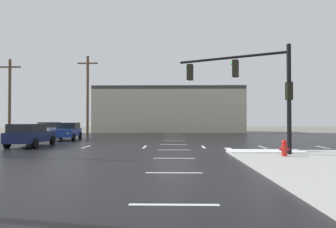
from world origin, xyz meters
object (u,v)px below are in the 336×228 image
(fire_hydrant, at_px, (284,148))
(sedan_silver, at_px, (48,129))
(sedan_blue, at_px, (67,131))
(sedan_navy, at_px, (30,135))
(utility_pole_distant, at_px, (88,94))
(utility_pole_far, at_px, (10,97))
(traffic_signal_mast, at_px, (253,81))

(fire_hydrant, relative_size, sedan_silver, 0.17)
(sedan_blue, distance_m, sedan_navy, 7.02)
(sedan_silver, xyz_separation_m, utility_pole_distant, (3.70, 1.61, 3.80))
(sedan_silver, bearing_deg, utility_pole_far, -78.84)
(sedan_silver, distance_m, sedan_blue, 5.11)
(fire_hydrant, height_order, sedan_silver, sedan_silver)
(sedan_blue, bearing_deg, utility_pole_distant, 170.11)
(traffic_signal_mast, bearing_deg, utility_pole_far, -6.40)
(sedan_blue, distance_m, utility_pole_distant, 6.64)
(sedan_navy, height_order, utility_pole_distant, utility_pole_distant)
(traffic_signal_mast, height_order, utility_pole_far, utility_pole_far)
(utility_pole_far, relative_size, utility_pole_distant, 0.91)
(sedan_silver, height_order, sedan_navy, same)
(traffic_signal_mast, xyz_separation_m, utility_pole_far, (-21.02, 14.31, 0.28))
(traffic_signal_mast, distance_m, sedan_navy, 15.18)
(traffic_signal_mast, height_order, utility_pole_distant, utility_pole_distant)
(fire_hydrant, xyz_separation_m, sedan_blue, (-15.09, 13.15, 0.32))
(traffic_signal_mast, relative_size, sedan_navy, 1.22)
(traffic_signal_mast, xyz_separation_m, fire_hydrant, (1.02, -1.67, -3.41))
(sedan_silver, bearing_deg, sedan_blue, 37.26)
(utility_pole_far, height_order, utility_pole_distant, utility_pole_distant)
(fire_hydrant, relative_size, utility_pole_distant, 0.09)
(fire_hydrant, relative_size, sedan_navy, 0.17)
(utility_pole_distant, bearing_deg, sedan_navy, -91.91)
(traffic_signal_mast, distance_m, sedan_blue, 18.42)
(sedan_blue, distance_m, utility_pole_far, 8.23)
(traffic_signal_mast, height_order, sedan_silver, traffic_signal_mast)
(sedan_silver, distance_m, utility_pole_far, 5.00)
(traffic_signal_mast, xyz_separation_m, sedan_blue, (-14.07, 11.48, -3.10))
(sedan_navy, bearing_deg, utility_pole_distant, -3.49)
(sedan_navy, height_order, utility_pole_far, utility_pole_far)
(sedan_blue, height_order, sedan_navy, same)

